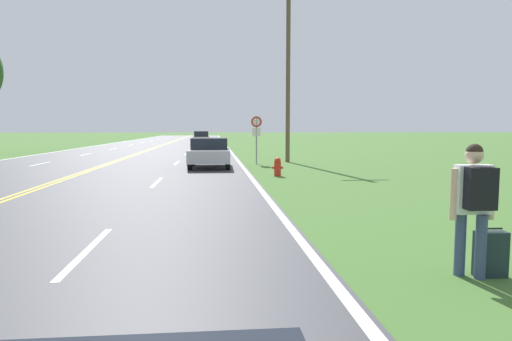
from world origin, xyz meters
TOP-DOWN VIEW (x-y plane):
  - hitchhiker_person at (8.84, 5.72)m, footprint 0.59×0.43m
  - suitcase at (9.12, 5.75)m, footprint 0.41×0.19m
  - fire_hydrant at (8.14, 18.31)m, footprint 0.43×0.27m
  - traffic_sign at (7.90, 24.54)m, footprint 0.60×0.10m
  - utility_pole_midground at (9.79, 25.81)m, footprint 1.80×0.24m
  - car_silver_sedan_mid_near at (5.41, 22.51)m, footprint 2.02×4.00m
  - car_champagne_sedan_mid_far at (4.29, 54.20)m, footprint 1.90×4.34m

SIDE VIEW (x-z plane):
  - suitcase at x=9.12m, z-range -0.02..0.62m
  - fire_hydrant at x=8.14m, z-range 0.01..0.75m
  - car_silver_sedan_mid_near at x=5.41m, z-range 0.04..1.48m
  - car_champagne_sedan_mid_far at x=4.29m, z-range 0.02..1.58m
  - hitchhiker_person at x=8.84m, z-range 0.19..1.92m
  - traffic_sign at x=7.90m, z-range 0.65..3.20m
  - utility_pole_midground at x=9.79m, z-range 0.16..9.81m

